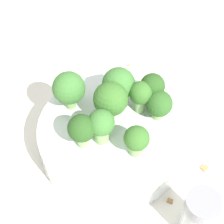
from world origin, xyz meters
TOP-DOWN VIEW (x-y plane):
  - ground_plane at (0.00, 0.00)m, footprint 3.00×3.00m
  - bowl at (0.00, 0.00)m, footprint 0.21×0.21m
  - broccoli_floret_0 at (-0.01, 0.02)m, footprint 0.04×0.04m
  - broccoli_floret_1 at (0.01, -0.01)m, footprint 0.05×0.05m
  - broccoli_floret_2 at (-0.05, 0.00)m, footprint 0.03×0.03m
  - broccoli_floret_3 at (0.00, -0.05)m, footprint 0.03×0.03m
  - broccoli_floret_4 at (-0.02, -0.06)m, footprint 0.04×0.04m
  - broccoli_floret_5 at (-0.00, 0.05)m, footprint 0.04×0.04m
  - broccoli_floret_6 at (0.03, -0.03)m, footprint 0.05×0.05m
  - broccoli_floret_7 at (0.06, 0.02)m, footprint 0.05×0.05m
  - broccoli_floret_8 at (0.00, -0.07)m, footprint 0.03×0.03m
  - pepper_shaker at (-0.16, -0.01)m, footprint 0.04×0.04m
  - almond_crumb_0 at (-0.12, -0.01)m, footprint 0.01×0.01m
  - almond_crumb_3 at (-0.11, -0.08)m, footprint 0.01×0.01m
  - almond_crumb_4 at (0.12, -0.13)m, footprint 0.01×0.01m

SIDE VIEW (x-z plane):
  - ground_plane at x=0.00m, z-range 0.00..0.00m
  - almond_crumb_4 at x=0.12m, z-range 0.00..0.01m
  - almond_crumb_0 at x=-0.12m, z-range 0.00..0.01m
  - almond_crumb_3 at x=-0.11m, z-range 0.00..0.01m
  - bowl at x=0.00m, z-range 0.00..0.05m
  - pepper_shaker at x=-0.16m, z-range 0.00..0.08m
  - broccoli_floret_4 at x=-0.02m, z-range 0.05..0.10m
  - broccoli_floret_2 at x=-0.05m, z-range 0.05..0.10m
  - broccoli_floret_5 at x=0.00m, z-range 0.06..0.11m
  - broccoli_floret_0 at x=-0.01m, z-range 0.06..0.11m
  - broccoli_floret_3 at x=0.00m, z-range 0.06..0.11m
  - broccoli_floret_8 at x=0.00m, z-range 0.06..0.11m
  - broccoli_floret_6 at x=0.03m, z-range 0.06..0.12m
  - broccoli_floret_7 at x=0.06m, z-range 0.06..0.12m
  - broccoli_floret_1 at x=0.01m, z-range 0.06..0.12m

